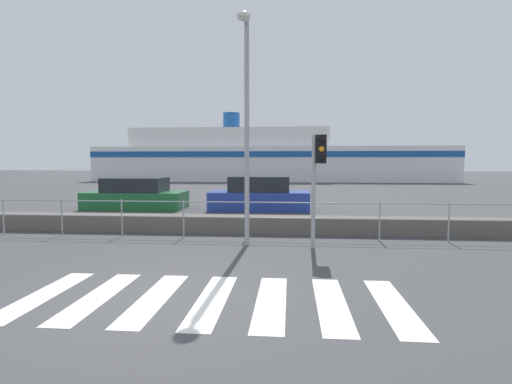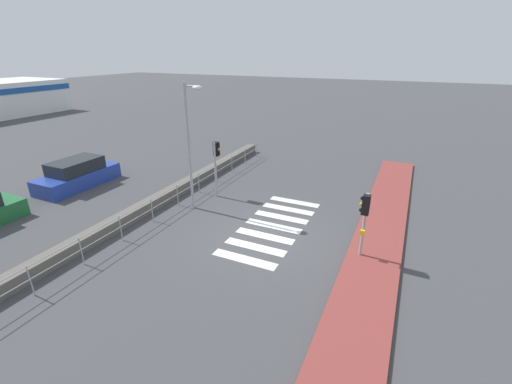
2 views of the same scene
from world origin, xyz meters
The scene contains 9 objects.
ground_plane centered at (0.00, 0.00, 0.00)m, with size 160.00×160.00×0.00m, color #424244.
sidewalk_brick centered at (0.00, -4.10, 0.06)m, with size 24.00×1.80×0.12m.
crosswalk centered at (0.87, 0.00, 0.00)m, with size 5.85×2.40×0.01m.
seawall centered at (0.00, 5.71, 0.25)m, with size 21.54×0.55×0.51m.
harbor_fence centered at (0.00, 4.84, 0.69)m, with size 19.42×0.04×1.05m.
traffic_light_near centered at (-0.12, -3.62, 1.78)m, with size 0.34×0.32×2.45m.
traffic_light_far centered at (2.71, 3.77, 2.01)m, with size 0.34×0.32×2.73m.
streetlamp centered at (0.96, 3.89, 3.48)m, with size 0.32×0.89×5.59m.
parked_car_blue centered at (0.72, 11.24, 0.62)m, with size 4.26×1.78×1.46m.
Camera 2 is at (-10.87, -4.63, 6.78)m, focal length 24.00 mm.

